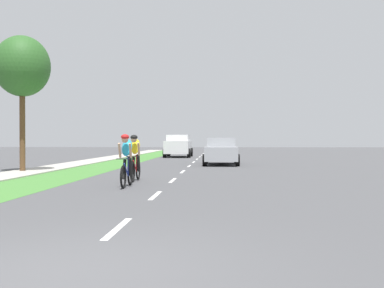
# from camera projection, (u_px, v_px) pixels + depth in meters

# --- Properties ---
(ground_plane) EXTENTS (120.00, 120.00, 0.00)m
(ground_plane) POSITION_uv_depth(u_px,v_px,m) (190.00, 166.00, 24.86)
(ground_plane) COLOR #4C4C4F
(grass_verge) EXTENTS (2.42, 70.00, 0.01)m
(grass_verge) POSITION_uv_depth(u_px,v_px,m) (108.00, 165.00, 25.13)
(grass_verge) COLOR #478438
(grass_verge) RESTS_ON ground_plane
(sidewalk_concrete) EXTENTS (1.84, 70.00, 0.10)m
(sidewalk_concrete) POSITION_uv_depth(u_px,v_px,m) (70.00, 165.00, 25.26)
(sidewalk_concrete) COLOR #B2ADA3
(sidewalk_concrete) RESTS_ON ground_plane
(lane_markings_center) EXTENTS (0.12, 53.49, 0.01)m
(lane_markings_center) POSITION_uv_depth(u_px,v_px,m) (194.00, 162.00, 28.85)
(lane_markings_center) COLOR white
(lane_markings_center) RESTS_ON ground_plane
(cyclist_lead) EXTENTS (0.42, 1.72, 1.58)m
(cyclist_lead) POSITION_uv_depth(u_px,v_px,m) (127.00, 160.00, 13.76)
(cyclist_lead) COLOR black
(cyclist_lead) RESTS_ON ground_plane
(cyclist_trailing) EXTENTS (0.42, 1.72, 1.58)m
(cyclist_trailing) POSITION_uv_depth(u_px,v_px,m) (135.00, 157.00, 15.71)
(cyclist_trailing) COLOR black
(cyclist_trailing) RESTS_ON ground_plane
(sedan_silver) EXTENTS (1.98, 4.30, 1.52)m
(sedan_silver) POSITION_uv_depth(u_px,v_px,m) (221.00, 151.00, 25.90)
(sedan_silver) COLOR #A5A8AD
(sedan_silver) RESTS_ON ground_plane
(suv_white) EXTENTS (2.15, 4.70, 1.79)m
(suv_white) POSITION_uv_depth(u_px,v_px,m) (178.00, 145.00, 37.27)
(suv_white) COLOR silver
(suv_white) RESTS_ON ground_plane
(street_tree_near) EXTENTS (2.41, 2.41, 5.95)m
(street_tree_near) POSITION_uv_depth(u_px,v_px,m) (22.00, 67.00, 20.05)
(street_tree_near) COLOR brown
(street_tree_near) RESTS_ON ground_plane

